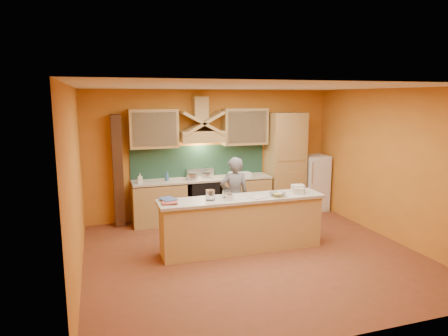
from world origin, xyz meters
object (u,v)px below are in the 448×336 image
object	(u,v)px
person	(234,197)
mixing_bowl	(278,194)
stove	(203,199)
fridge	(313,182)
kitchen_scale	(229,197)

from	to	relation	value
person	mixing_bowl	xyz separation A→B (m)	(0.50, -0.85, 0.21)
stove	fridge	size ratio (longest dim) A/B	0.69
fridge	kitchen_scale	bearing A→B (deg)	-144.05
person	mixing_bowl	distance (m)	1.01
stove	mixing_bowl	xyz separation A→B (m)	(0.81, -2.02, 0.53)
fridge	person	bearing A→B (deg)	-153.98
stove	person	bearing A→B (deg)	-74.84
kitchen_scale	mixing_bowl	xyz separation A→B (m)	(0.89, -0.00, -0.02)
person	mixing_bowl	world-z (taller)	person
stove	kitchen_scale	size ratio (longest dim) A/B	7.08
fridge	mixing_bowl	distance (m)	2.78
stove	person	size ratio (longest dim) A/B	0.59
person	stove	bearing A→B (deg)	-69.13
stove	fridge	distance (m)	2.71
mixing_bowl	person	bearing A→B (deg)	120.40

